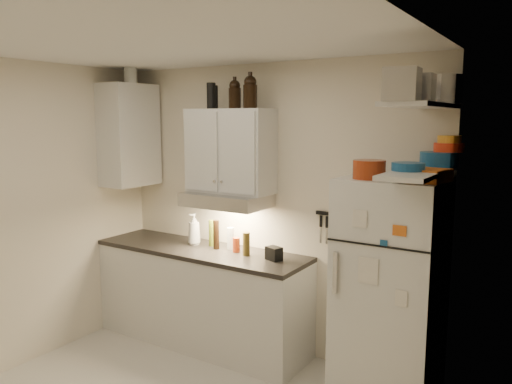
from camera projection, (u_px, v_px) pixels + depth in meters
The scene contains 35 objects.
ceiling at pixel (144, 38), 3.09m from camera, with size 3.20×3.00×0.02m, color white.
back_wall at pixel (269, 209), 4.55m from camera, with size 3.20×0.02×2.60m, color beige.
left_wall at pixel (9, 218), 4.14m from camera, with size 0.02×3.00×2.60m, color beige.
right_wall at pixel (392, 287), 2.43m from camera, with size 0.02×3.00×2.60m, color beige.
base_cabinet at pixel (202, 298), 4.71m from camera, with size 2.10×0.60×0.88m, color silver.
countertop at pixel (201, 250), 4.64m from camera, with size 2.10×0.62×0.04m, color black.
upper_cabinet at pixel (230, 151), 4.48m from camera, with size 0.80×0.33×0.75m, color silver.
side_cabinet at pixel (129, 135), 4.95m from camera, with size 0.33×0.55×1.00m, color silver.
range_hood at pixel (227, 200), 4.49m from camera, with size 0.76×0.46×0.12m, color silver.
fridge at pixel (390, 293), 3.66m from camera, with size 0.70×0.68×1.70m, color silver.
shelf_hi at pixel (422, 105), 3.24m from camera, with size 0.30×0.95×0.03m, color silver.
shelf_lo at pixel (419, 173), 3.30m from camera, with size 0.30×0.95×0.03m, color silver.
knife_strip at pixel (339, 215), 4.15m from camera, with size 0.42×0.02×0.03m, color black.
dutch_oven at pixel (369, 169), 3.46m from camera, with size 0.22×0.22×0.13m, color maroon.
book_stack at pixel (430, 176), 3.28m from camera, with size 0.20×0.26×0.09m, color #D5621A.
spice_jar at pixel (398, 173), 3.42m from camera, with size 0.05×0.05×0.09m, color silver.
stock_pot at pixel (442, 90), 3.49m from camera, with size 0.28×0.28×0.20m, color silver.
tin_a at pixel (419, 88), 3.10m from camera, with size 0.18×0.16×0.18m, color #AAAAAD.
tin_b at pixel (402, 85), 2.90m from camera, with size 0.19×0.19×0.19m, color #AAAAAD.
bowl_teal at pixel (439, 159), 3.54m from camera, with size 0.26×0.26×0.11m, color navy.
bowl_orange at pixel (449, 147), 3.54m from camera, with size 0.21×0.21×0.06m, color #F53617.
bowl_yellow at pixel (450, 139), 3.53m from camera, with size 0.16×0.16×0.05m, color gold.
plates at pixel (408, 167), 3.27m from camera, with size 0.22×0.22×0.05m, color navy.
growler_a at pixel (235, 94), 4.31m from camera, with size 0.11×0.11×0.25m, color black, non-canonical shape.
growler_b at pixel (250, 92), 4.20m from camera, with size 0.12×0.12×0.28m, color black, non-canonical shape.
thermos_a at pixel (211, 96), 4.47m from camera, with size 0.08×0.08×0.23m, color black.
thermos_b at pixel (214, 97), 4.50m from camera, with size 0.07×0.07×0.21m, color black.
side_jar at pixel (130, 75), 4.81m from camera, with size 0.12×0.12×0.16m, color silver.
soap_bottle at pixel (194, 227), 4.75m from camera, with size 0.13×0.13×0.34m, color silver.
pepper_mill at pixel (246, 244), 4.38m from camera, with size 0.06×0.06×0.21m, color brown.
oil_bottle at pixel (211, 233), 4.70m from camera, with size 0.05×0.05×0.25m, color #59691A.
vinegar_bottle at pixel (216, 235), 4.59m from camera, with size 0.06×0.06×0.27m, color black.
clear_bottle at pixel (231, 238), 4.60m from camera, with size 0.07×0.07×0.20m, color silver.
red_jar at pixel (236, 245), 4.49m from camera, with size 0.07×0.07×0.13m, color maroon.
caddy at pixel (274, 253), 4.24m from camera, with size 0.13×0.09×0.11m, color black.
Camera 1 is at (2.30, -2.33, 2.12)m, focal length 35.00 mm.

